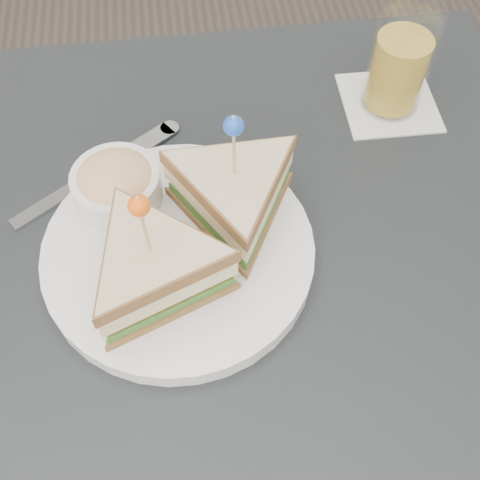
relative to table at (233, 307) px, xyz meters
name	(u,v)px	position (x,y,z in m)	size (l,w,h in m)	color
ground_plane	(236,452)	(0.00, 0.00, -0.67)	(3.50, 3.50, 0.00)	#3F3833
table	(233,307)	(0.00, 0.00, 0.00)	(0.80, 0.80, 0.75)	black
plate_meal	(184,231)	(-0.05, 0.03, 0.12)	(0.34, 0.33, 0.17)	white
cutlery_knife	(92,177)	(-0.15, 0.15, 0.08)	(0.20, 0.15, 0.01)	silver
drink_set	(400,62)	(0.23, 0.23, 0.14)	(0.12, 0.12, 0.15)	silver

